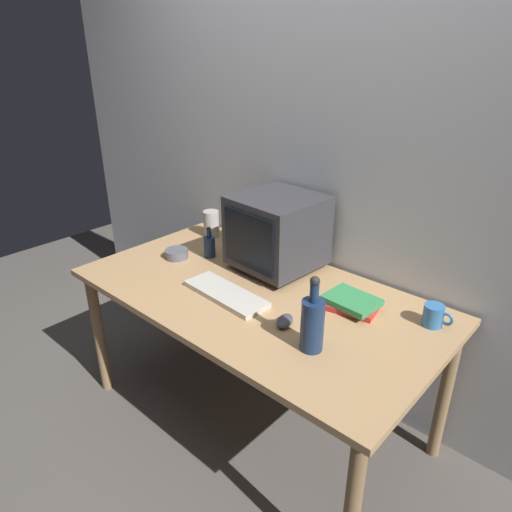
# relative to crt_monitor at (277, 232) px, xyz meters

# --- Properties ---
(ground_plane) EXTENTS (6.00, 6.00, 0.00)m
(ground_plane) POSITION_rel_crt_monitor_xyz_m (0.09, -0.25, -0.93)
(ground_plane) COLOR #56514C
(back_wall) EXTENTS (4.00, 0.08, 2.50)m
(back_wall) POSITION_rel_crt_monitor_xyz_m (0.09, 0.26, 0.32)
(back_wall) COLOR silver
(back_wall) RESTS_ON ground
(desk) EXTENTS (1.67, 0.90, 0.74)m
(desk) POSITION_rel_crt_monitor_xyz_m (0.09, -0.25, -0.27)
(desk) COLOR tan
(desk) RESTS_ON ground
(crt_monitor) EXTENTS (0.40, 0.41, 0.37)m
(crt_monitor) POSITION_rel_crt_monitor_xyz_m (0.00, 0.00, 0.00)
(crt_monitor) COLOR #333338
(crt_monitor) RESTS_ON desk
(keyboard) EXTENTS (0.43, 0.18, 0.02)m
(keyboard) POSITION_rel_crt_monitor_xyz_m (0.01, -0.37, -0.18)
(keyboard) COLOR beige
(keyboard) RESTS_ON desk
(computer_mouse) EXTENTS (0.09, 0.11, 0.04)m
(computer_mouse) POSITION_rel_crt_monitor_xyz_m (0.35, -0.37, -0.17)
(computer_mouse) COLOR #3F3F47
(computer_mouse) RESTS_ON desk
(bottle_tall) EXTENTS (0.09, 0.09, 0.30)m
(bottle_tall) POSITION_rel_crt_monitor_xyz_m (0.52, -0.43, -0.08)
(bottle_tall) COLOR navy
(bottle_tall) RESTS_ON desk
(bottle_short) EXTENTS (0.06, 0.06, 0.17)m
(bottle_short) POSITION_rel_crt_monitor_xyz_m (-0.35, -0.13, -0.13)
(bottle_short) COLOR navy
(bottle_short) RESTS_ON desk
(book_stack) EXTENTS (0.24, 0.19, 0.05)m
(book_stack) POSITION_rel_crt_monitor_xyz_m (0.48, -0.08, -0.17)
(book_stack) COLOR red
(book_stack) RESTS_ON desk
(mug) EXTENTS (0.12, 0.08, 0.09)m
(mug) POSITION_rel_crt_monitor_xyz_m (0.79, 0.02, -0.15)
(mug) COLOR #3370B2
(mug) RESTS_ON desk
(cd_spindle) EXTENTS (0.12, 0.12, 0.04)m
(cd_spindle) POSITION_rel_crt_monitor_xyz_m (-0.46, -0.26, -0.17)
(cd_spindle) COLOR #595B66
(cd_spindle) RESTS_ON desk
(metal_canister) EXTENTS (0.09, 0.09, 0.15)m
(metal_canister) POSITION_rel_crt_monitor_xyz_m (-0.55, 0.07, -0.12)
(metal_canister) COLOR #B7B2A8
(metal_canister) RESTS_ON desk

